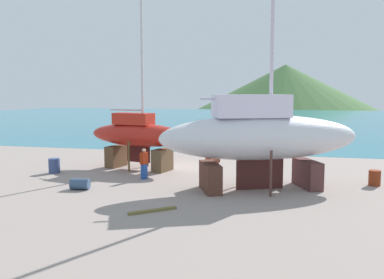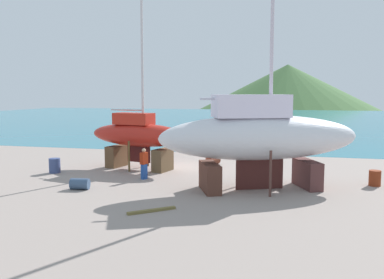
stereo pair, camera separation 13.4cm
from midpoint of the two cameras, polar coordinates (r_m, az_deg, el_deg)
ground_plane at (r=21.81m, az=-5.09°, el=-6.15°), size 47.50×47.50×0.00m
sea_water at (r=76.77m, az=8.88°, el=2.76°), size 140.46×88.67×0.01m
headland_hill at (r=158.27m, az=12.90°, el=4.49°), size 119.63×119.63×30.46m
sailboat_large_starboard at (r=20.52m, az=9.40°, el=0.44°), size 10.26×6.52×15.53m
sailboat_far_slipway at (r=26.07m, az=-7.24°, el=0.55°), size 7.14×3.36×12.98m
worker at (r=23.03m, az=-6.43°, el=-3.25°), size 0.38×0.50×1.71m
barrel_blue_faded at (r=23.31m, az=23.92°, el=-4.86°), size 0.83×0.83×0.80m
barrel_ochre at (r=21.28m, az=-14.94°, el=-5.90°), size 0.98×0.69×0.55m
barrel_rust_far at (r=27.60m, az=3.03°, el=-2.85°), size 0.94×1.08×0.60m
barrel_tipped_center at (r=26.07m, az=-18.16°, el=-3.41°), size 0.75×0.75×0.87m
timber_plank_far at (r=16.92m, az=-5.32°, el=-9.67°), size 1.66×1.48×0.10m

